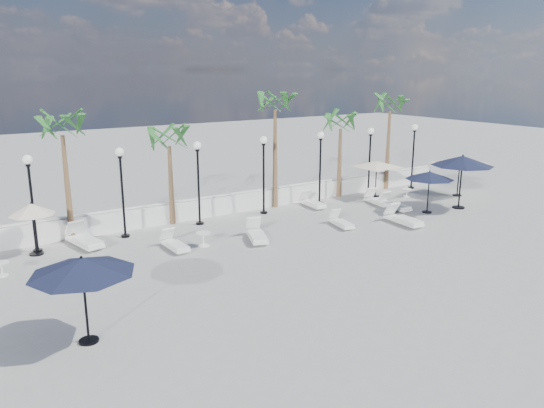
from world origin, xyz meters
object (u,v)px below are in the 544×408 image
lounger_7 (403,219)px  parasol_cream_sq_a (377,162)px  lounger_5 (378,200)px  lounger_2 (175,244)px  parasol_navy_mid (430,176)px  parasol_navy_right (462,161)px  lounger_6 (394,205)px  lounger_1 (257,234)px  lounger_3 (341,222)px  parasol_navy_left (82,266)px  lounger_0 (84,240)px  lounger_4 (312,203)px  parasol_cream_sq_b (460,157)px  parasol_cream_small (32,210)px

lounger_7 → parasol_cream_sq_a: size_ratio=0.48×
lounger_5 → lounger_2: bearing=-165.5°
lounger_7 → parasol_navy_mid: parasol_navy_mid is taller
parasol_navy_mid → parasol_navy_right: (2.06, -0.29, 0.58)m
lounger_6 → lounger_1: bearing=-175.6°
lounger_3 → parasol_navy_right: 7.63m
parasol_navy_mid → lounger_6: bearing=126.0°
lounger_3 → parasol_navy_left: 13.36m
lounger_0 → parasol_navy_mid: bearing=-26.0°
lounger_1 → parasol_navy_mid: size_ratio=0.88×
lounger_0 → parasol_navy_left: 8.48m
lounger_2 → lounger_3: size_ratio=1.03×
lounger_4 → parasol_navy_left: size_ratio=0.69×
parasol_navy_mid → parasol_cream_sq_a: size_ratio=0.54×
lounger_3 → lounger_6: (4.24, 0.84, 0.04)m
parasol_navy_right → parasol_cream_sq_b: bearing=39.4°
parasol_navy_left → parasol_cream_sq_a: bearing=24.0°
lounger_6 → parasol_cream_sq_a: (1.25, 2.66, 1.74)m
parasol_navy_mid → parasol_cream_sq_b: parasol_cream_sq_b is taller
lounger_2 → parasol_cream_sq_a: 13.42m
parasol_cream_sq_a → parasol_cream_sq_b: 4.69m
lounger_1 → parasol_cream_small: parasol_cream_small is taller
lounger_1 → parasol_navy_right: (11.51, -1.18, 2.20)m
lounger_1 → lounger_4: size_ratio=1.12×
lounger_3 → lounger_5: (4.24, 2.02, 0.03)m
parasol_cream_sq_b → lounger_3: bearing=-173.5°
parasol_navy_mid → parasol_cream_sq_b: bearing=19.9°
parasol_cream_sq_b → lounger_2: bearing=179.6°
lounger_7 → parasol_cream_sq_a: parasol_cream_sq_a is taller
lounger_1 → lounger_5: lounger_1 is taller
lounger_0 → lounger_7: 14.02m
parasol_navy_left → parasol_cream_sq_b: bearing=14.2°
lounger_2 → parasol_cream_sq_b: bearing=-1.8°
lounger_0 → parasol_navy_right: bearing=-25.3°
parasol_navy_mid → lounger_7: bearing=-162.5°
parasol_cream_sq_b → parasol_cream_small: (-21.84, 2.47, -0.41)m
parasol_navy_mid → parasol_cream_sq_b: 4.60m
lounger_2 → parasol_cream_small: parasol_cream_small is taller
lounger_2 → lounger_7: 10.54m
lounger_7 → parasol_navy_right: (4.61, 0.52, 2.19)m
parasol_navy_mid → parasol_navy_right: parasol_navy_right is taller
lounger_2 → lounger_6: 11.85m
lounger_6 → parasol_navy_mid: size_ratio=0.82×
parasol_cream_sq_a → lounger_5: bearing=-130.1°
lounger_6 → parasol_navy_mid: 2.31m
lounger_4 → parasol_navy_right: bearing=-31.3°
lounger_3 → parasol_navy_mid: size_ratio=0.72×
lounger_1 → lounger_2: 3.44m
lounger_1 → parasol_navy_left: (-8.18, -4.88, 1.86)m
lounger_7 → parasol_cream_sq_b: 7.52m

